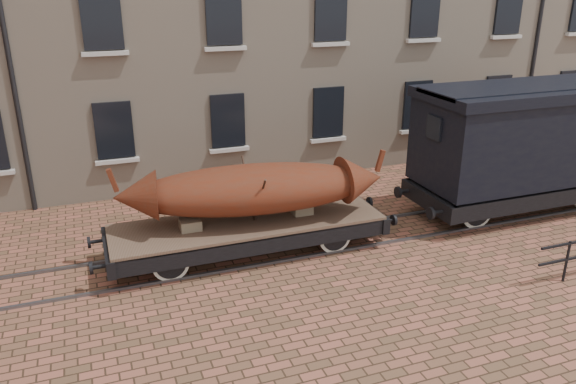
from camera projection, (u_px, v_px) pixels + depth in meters
name	position (u px, v px, depth m)	size (l,w,h in m)	color
ground	(367.00, 234.00, 15.13)	(90.00, 90.00, 0.00)	brown
rail_track	(367.00, 233.00, 15.12)	(30.00, 1.52, 0.06)	#59595E
flatcar_wagon	(248.00, 227.00, 13.81)	(7.50, 2.03, 1.13)	brown
iron_boat	(254.00, 189.00, 13.50)	(6.63, 2.52, 1.59)	#5B1F0E
goods_van	(526.00, 134.00, 15.89)	(7.17, 2.61, 3.71)	black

